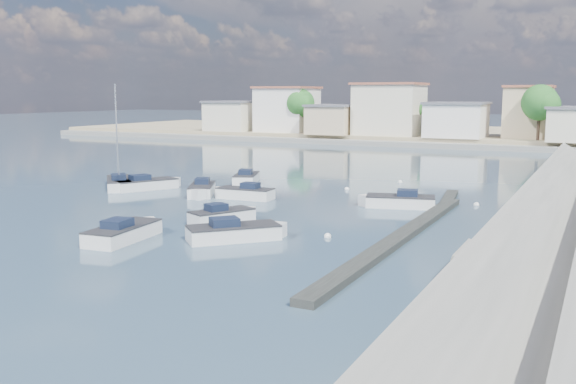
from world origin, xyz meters
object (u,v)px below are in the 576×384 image
object	(u,v)px
motorboat_d	(397,202)
motorboat_g	(202,190)
motorboat_e	(149,185)
motorboat_h	(238,233)
motorboat_b	(225,217)
motorboat_a	(126,233)
motorboat_c	(243,194)
sailboat	(119,183)
motorboat_f	(247,178)

from	to	relation	value
motorboat_d	motorboat_g	size ratio (longest dim) A/B	1.08
motorboat_d	motorboat_e	world-z (taller)	same
motorboat_g	motorboat_d	bearing A→B (deg)	6.17
motorboat_g	motorboat_h	distance (m)	16.24
motorboat_b	motorboat_a	bearing A→B (deg)	-110.92
motorboat_a	motorboat_e	xyz separation A→B (m)	(-10.97, 15.78, -0.00)
motorboat_a	motorboat_e	world-z (taller)	same
motorboat_c	motorboat_e	bearing A→B (deg)	175.07
motorboat_b	motorboat_d	distance (m)	12.94
motorboat_d	motorboat_e	size ratio (longest dim) A/B	0.98
motorboat_h	motorboat_b	bearing A→B (deg)	130.67
motorboat_c	sailboat	xyz separation A→B (m)	(-12.48, 0.28, 0.04)
motorboat_c	motorboat_e	world-z (taller)	same
motorboat_d	motorboat_f	size ratio (longest dim) A/B	1.07
motorboat_e	motorboat_c	bearing A→B (deg)	-4.93
motorboat_f	sailboat	world-z (taller)	sailboat
motorboat_a	motorboat_e	distance (m)	19.22
motorboat_d	motorboat_e	xyz separation A→B (m)	(-21.37, -0.82, 0.00)
motorboat_e	sailboat	xyz separation A→B (m)	(-2.82, -0.55, 0.04)
motorboat_a	sailboat	bearing A→B (deg)	132.18
motorboat_b	motorboat_d	bearing A→B (deg)	52.07
motorboat_a	motorboat_b	world-z (taller)	same
motorboat_e	motorboat_f	distance (m)	9.01
motorboat_e	motorboat_h	bearing A→B (deg)	-38.25
motorboat_a	motorboat_h	distance (m)	6.23
motorboat_a	motorboat_f	size ratio (longest dim) A/B	1.10
motorboat_b	sailboat	distance (m)	18.49
motorboat_c	motorboat_h	bearing A→B (deg)	-60.49
motorboat_f	motorboat_a	bearing A→B (deg)	-76.33
motorboat_h	motorboat_c	bearing A→B (deg)	119.51
motorboat_b	motorboat_h	xyz separation A→B (m)	(3.17, -3.69, 0.00)
motorboat_a	motorboat_b	distance (m)	6.84
motorboat_b	motorboat_d	world-z (taller)	same
motorboat_a	sailboat	xyz separation A→B (m)	(-13.80, 15.22, 0.04)
motorboat_g	sailboat	bearing A→B (deg)	178.04
motorboat_a	motorboat_h	bearing A→B (deg)	25.69
motorboat_c	motorboat_d	bearing A→B (deg)	8.04
motorboat_d	motorboat_h	bearing A→B (deg)	-109.00
motorboat_g	motorboat_h	bearing A→B (deg)	-48.84
motorboat_b	motorboat_g	bearing A→B (deg)	131.37
motorboat_e	motorboat_h	distance (m)	21.12
motorboat_g	sailboat	world-z (taller)	sailboat
motorboat_f	motorboat_h	xyz separation A→B (m)	(11.21, -20.31, 0.00)
motorboat_d	motorboat_g	distance (m)	15.56
motorboat_d	motorboat_h	distance (m)	14.70
motorboat_c	motorboat_g	size ratio (longest dim) A/B	0.97
motorboat_d	sailboat	distance (m)	24.23
motorboat_b	motorboat_f	xyz separation A→B (m)	(-8.04, 16.62, 0.00)
motorboat_b	motorboat_f	world-z (taller)	same
motorboat_c	motorboat_f	bearing A→B (deg)	117.95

